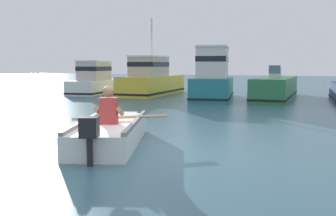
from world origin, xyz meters
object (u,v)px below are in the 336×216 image
moored_boat_white (97,81)px  moored_boat_teal (213,80)px  rowboat_with_person (111,131)px  moored_boat_green (276,88)px  moored_boat_yellow (152,80)px

moored_boat_white → moored_boat_teal: bearing=-6.4°
rowboat_with_person → moored_boat_white: (-8.82, 11.52, 0.45)m
rowboat_with_person → moored_boat_teal: bearing=97.7°
moored_boat_white → moored_boat_teal: moored_boat_teal is taller
moored_boat_teal → moored_boat_green: moored_boat_teal is taller
rowboat_with_person → moored_boat_green: bearing=84.4°
moored_boat_white → moored_boat_green: (10.03, 0.82, -0.21)m
moored_boat_green → rowboat_with_person: bearing=-95.6°
rowboat_with_person → moored_boat_yellow: moored_boat_yellow is taller
rowboat_with_person → moored_boat_white: 14.51m
rowboat_with_person → moored_boat_yellow: size_ratio=0.59×
moored_boat_yellow → moored_boat_white: bearing=-170.9°
moored_boat_white → moored_boat_yellow: bearing=9.1°
rowboat_with_person → moored_boat_teal: moored_boat_teal is taller
moored_boat_white → rowboat_with_person: bearing=-52.6°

